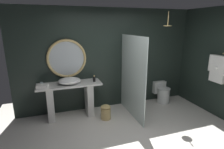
% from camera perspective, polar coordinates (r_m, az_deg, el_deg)
% --- Properties ---
extents(ground_plane, '(5.76, 5.76, 0.00)m').
position_cam_1_polar(ground_plane, '(3.68, 8.91, -21.15)').
color(ground_plane, silver).
extents(back_wall_panel, '(4.80, 0.10, 2.60)m').
position_cam_1_polar(back_wall_panel, '(4.80, -0.89, 4.81)').
color(back_wall_panel, '#1E2823').
rests_on(back_wall_panel, ground_plane).
extents(side_wall_right, '(0.10, 2.47, 2.60)m').
position_cam_1_polar(side_wall_right, '(5.14, 29.40, 3.52)').
color(side_wall_right, '#1E2823').
rests_on(side_wall_right, ground_plane).
extents(vanity_counter, '(1.49, 0.52, 0.84)m').
position_cam_1_polar(vanity_counter, '(4.50, -13.03, -6.95)').
color(vanity_counter, silver).
rests_on(vanity_counter, ground_plane).
extents(vessel_sink, '(0.52, 0.43, 0.16)m').
position_cam_1_polar(vessel_sink, '(4.34, -13.22, -1.93)').
color(vessel_sink, white).
rests_on(vessel_sink, vanity_counter).
extents(tumbler_cup, '(0.07, 0.07, 0.10)m').
position_cam_1_polar(tumbler_cup, '(4.34, -21.31, -2.94)').
color(tumbler_cup, silver).
rests_on(tumbler_cup, vanity_counter).
extents(soap_dispenser, '(0.07, 0.07, 0.16)m').
position_cam_1_polar(soap_dispenser, '(4.41, -5.61, -1.36)').
color(soap_dispenser, black).
rests_on(soap_dispenser, vanity_counter).
extents(round_wall_mirror, '(0.94, 0.06, 0.94)m').
position_cam_1_polar(round_wall_mirror, '(4.49, -14.04, 4.86)').
color(round_wall_mirror, tan).
extents(shower_glass_panel, '(0.02, 1.34, 1.95)m').
position_cam_1_polar(shower_glass_panel, '(4.35, 6.41, -0.81)').
color(shower_glass_panel, silver).
rests_on(shower_glass_panel, ground_plane).
extents(rain_shower_head, '(0.20, 0.20, 0.35)m').
position_cam_1_polar(rain_shower_head, '(4.79, 17.14, 14.86)').
color(rain_shower_head, tan).
extents(hanging_bathrobe, '(0.20, 0.55, 0.69)m').
position_cam_1_polar(hanging_bathrobe, '(4.86, 30.58, 1.90)').
color(hanging_bathrobe, tan).
extents(toilet, '(0.38, 0.51, 0.57)m').
position_cam_1_polar(toilet, '(5.49, 15.55, -5.60)').
color(toilet, white).
rests_on(toilet, ground_plane).
extents(waste_bin, '(0.24, 0.24, 0.34)m').
position_cam_1_polar(waste_bin, '(4.41, -2.01, -11.73)').
color(waste_bin, tan).
rests_on(waste_bin, ground_plane).
extents(folded_hand_towel, '(0.27, 0.23, 0.08)m').
position_cam_1_polar(folded_hand_towel, '(4.21, -21.03, -3.56)').
color(folded_hand_towel, white).
rests_on(folded_hand_towel, vanity_counter).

